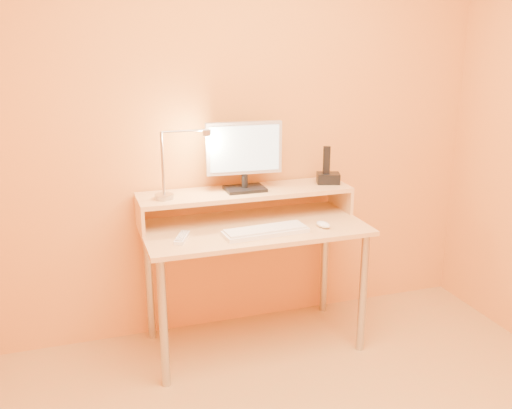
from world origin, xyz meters
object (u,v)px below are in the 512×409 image
object	(u,v)px
lamp_base	(164,197)
remote_control	(182,238)
monitor_panel	(244,148)
mouse	(323,224)
phone_dock	(328,178)
keyboard	(266,232)

from	to	relation	value
lamp_base	remote_control	xyz separation A→B (m)	(0.05, -0.21, -0.16)
lamp_base	remote_control	world-z (taller)	lamp_base
monitor_panel	mouse	bearing A→B (deg)	-37.00
lamp_base	phone_dock	size ratio (longest dim) A/B	0.77
monitor_panel	mouse	distance (m)	0.60
lamp_base	phone_dock	world-z (taller)	phone_dock
phone_dock	lamp_base	bearing A→B (deg)	-159.85
lamp_base	mouse	size ratio (longest dim) A/B	1.03
monitor_panel	phone_dock	xyz separation A→B (m)	(0.51, -0.01, -0.21)
lamp_base	monitor_panel	bearing A→B (deg)	5.01
phone_dock	remote_control	distance (m)	0.97
lamp_base	phone_dock	bearing A→B (deg)	1.78
monitor_panel	lamp_base	size ratio (longest dim) A/B	4.22
mouse	remote_control	bearing A→B (deg)	162.08
keyboard	mouse	distance (m)	0.33
monitor_panel	remote_control	distance (m)	0.62
remote_control	keyboard	bearing A→B (deg)	16.90
remote_control	monitor_panel	bearing A→B (deg)	55.53
mouse	remote_control	world-z (taller)	mouse
lamp_base	mouse	world-z (taller)	lamp_base
phone_dock	keyboard	size ratio (longest dim) A/B	0.29
keyboard	remote_control	world-z (taller)	keyboard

